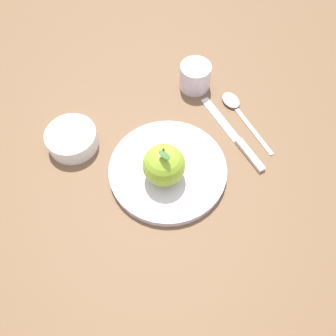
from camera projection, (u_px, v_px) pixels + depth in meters
name	position (u px, v px, depth m)	size (l,w,h in m)	color
ground_plane	(176.00, 171.00, 0.72)	(2.40, 2.40, 0.00)	brown
dinner_plate	(168.00, 171.00, 0.71)	(0.23, 0.23, 0.02)	silver
apple	(164.00, 165.00, 0.66)	(0.08, 0.08, 0.09)	#8CB22D
side_bowl	(72.00, 138.00, 0.73)	(0.10, 0.10, 0.04)	white
cup	(195.00, 75.00, 0.80)	(0.07, 0.07, 0.06)	silver
knife	(237.00, 139.00, 0.75)	(0.21, 0.09, 0.01)	silver
spoon	(236.00, 107.00, 0.79)	(0.18, 0.08, 0.01)	silver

